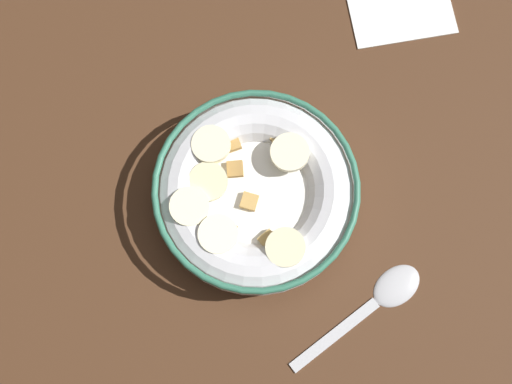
% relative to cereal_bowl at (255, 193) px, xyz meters
% --- Properties ---
extents(ground_plane, '(1.12, 1.12, 0.02)m').
position_rel_cereal_bowl_xyz_m(ground_plane, '(0.00, -0.00, -0.04)').
color(ground_plane, '#472B19').
extents(cereal_bowl, '(0.18, 0.18, 0.05)m').
position_rel_cereal_bowl_xyz_m(cereal_bowl, '(0.00, 0.00, 0.00)').
color(cereal_bowl, silver).
rests_on(cereal_bowl, ground_plane).
extents(spoon, '(0.15, 0.05, 0.01)m').
position_rel_cereal_bowl_xyz_m(spoon, '(0.06, -0.13, -0.02)').
color(spoon, '#B7B7BC').
rests_on(spoon, ground_plane).
extents(folded_napkin, '(0.12, 0.09, 0.00)m').
position_rel_cereal_bowl_xyz_m(folded_napkin, '(0.22, 0.11, -0.02)').
color(folded_napkin, white).
rests_on(folded_napkin, ground_plane).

